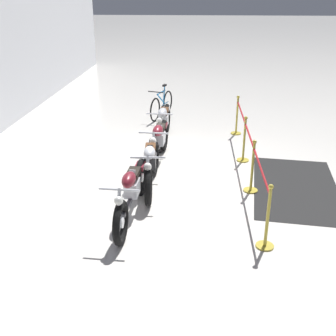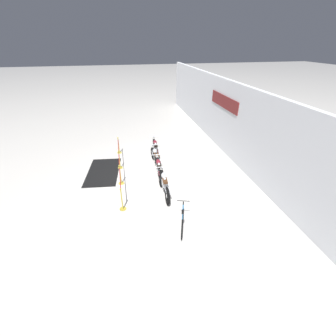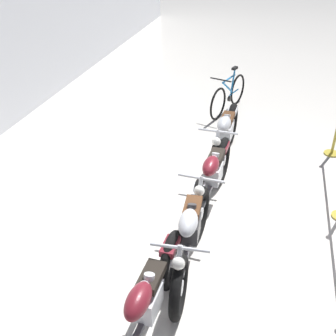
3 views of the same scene
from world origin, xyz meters
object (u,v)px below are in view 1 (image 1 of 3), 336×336
object	(u,v)px
motorcycle_maroon_2	(159,142)
stanchion_mid_right	(244,146)
motorcycle_maroon_0	(131,192)
floor_banner	(295,187)
motorcycle_silver_1	(150,165)
stanchion_mid_left	(252,174)
stanchion_far_left	(255,166)
motorcycle_silver_3	(163,124)
bicycle	(162,105)
stanchion_far_right	(237,121)

from	to	relation	value
motorcycle_maroon_2	stanchion_mid_right	bearing A→B (deg)	-84.29
motorcycle_maroon_0	floor_banner	bearing A→B (deg)	-65.89
motorcycle_silver_1	stanchion_mid_left	size ratio (longest dim) A/B	2.18
stanchion_far_left	floor_banner	world-z (taller)	stanchion_far_left
motorcycle_silver_3	floor_banner	size ratio (longest dim) A/B	0.79
motorcycle_maroon_0	motorcycle_silver_1	bearing A→B (deg)	-8.54
bicycle	stanchion_far_right	size ratio (longest dim) A/B	1.57
stanchion_far_left	stanchion_mid_left	distance (m)	0.45
bicycle	stanchion_mid_right	bearing A→B (deg)	-148.19
bicycle	stanchion_mid_right	size ratio (longest dim) A/B	1.57
stanchion_far_left	bicycle	bearing A→B (deg)	21.79
motorcycle_silver_3	stanchion_far_left	world-z (taller)	stanchion_far_left
stanchion_far_right	bicycle	bearing A→B (deg)	55.09
motorcycle_silver_1	motorcycle_silver_3	xyz separation A→B (m)	(2.70, -0.05, 0.02)
motorcycle_maroon_0	stanchion_mid_right	world-z (taller)	stanchion_mid_right
motorcycle_maroon_0	motorcycle_silver_3	world-z (taller)	motorcycle_silver_3
stanchion_far_left	stanchion_mid_left	bearing A→B (deg)	0.00
stanchion_mid_right	floor_banner	distance (m)	1.67
stanchion_far_right	floor_banner	distance (m)	3.47
stanchion_mid_left	motorcycle_maroon_0	bearing A→B (deg)	118.03
floor_banner	stanchion_mid_right	bearing A→B (deg)	40.90
stanchion_far_left	floor_banner	distance (m)	1.26
stanchion_far_left	stanchion_far_right	size ratio (longest dim) A/B	5.30
motorcycle_maroon_0	motorcycle_silver_3	bearing A→B (deg)	-3.41
bicycle	stanchion_far_right	bearing A→B (deg)	-124.91
floor_banner	bicycle	bearing A→B (deg)	39.34
motorcycle_maroon_0	stanchion_mid_right	xyz separation A→B (m)	(2.73, -2.16, -0.11)
stanchion_mid_right	bicycle	bearing A→B (deg)	31.81
motorcycle_silver_3	stanchion_mid_left	world-z (taller)	stanchion_mid_left
stanchion_mid_right	motorcycle_silver_1	bearing A→B (deg)	127.26
motorcycle_maroon_2	motorcycle_silver_1	bearing A→B (deg)	177.28
motorcycle_silver_3	motorcycle_maroon_0	bearing A→B (deg)	176.59
stanchion_mid_right	floor_banner	bearing A→B (deg)	-146.01
motorcycle_silver_1	stanchion_far_left	bearing A→B (deg)	-101.79
motorcycle_maroon_2	stanchion_mid_left	world-z (taller)	stanchion_mid_left
stanchion_mid_left	bicycle	bearing A→B (deg)	23.07
motorcycle_maroon_0	stanchion_far_right	xyz separation A→B (m)	(4.71, -2.16, -0.11)
stanchion_far_left	floor_banner	size ratio (longest dim) A/B	1.89
motorcycle_silver_3	stanchion_far_right	bearing A→B (deg)	-68.13
motorcycle_silver_1	stanchion_far_right	bearing A→B (deg)	-29.64
motorcycle_silver_3	motorcycle_silver_1	bearing A→B (deg)	178.95
motorcycle_maroon_0	stanchion_far_left	world-z (taller)	stanchion_far_left
motorcycle_silver_1	motorcycle_maroon_2	bearing A→B (deg)	-2.72
motorcycle_maroon_0	stanchion_far_right	size ratio (longest dim) A/B	2.28
stanchion_far_left	stanchion_far_right	world-z (taller)	same
stanchion_far_right	motorcycle_silver_3	bearing A→B (deg)	111.87
bicycle	floor_banner	distance (m)	5.74
bicycle	stanchion_mid_left	xyz separation A→B (m)	(-5.06, -2.15, -0.02)
stanchion_far_right	motorcycle_maroon_2	bearing A→B (deg)	138.47
motorcycle_maroon_2	bicycle	distance (m)	3.67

